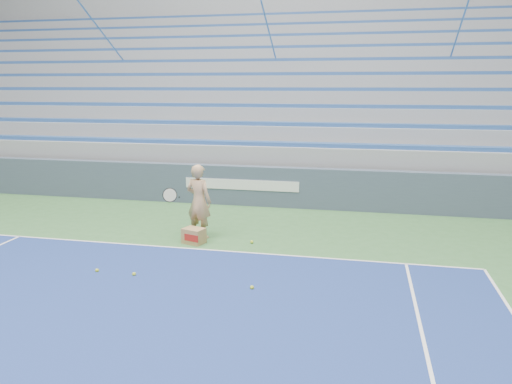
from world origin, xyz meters
TOP-DOWN VIEW (x-y plane):
  - sponsor_barrier at (0.00, 15.88)m, footprint 30.00×0.32m
  - bleachers at (0.00, 21.60)m, footprint 31.00×9.15m
  - tennis_player at (-0.21, 12.69)m, footprint 0.94×0.88m
  - ball_box at (-0.19, 12.28)m, footprint 0.51×0.45m
  - tennis_ball_0 at (1.01, 12.51)m, footprint 0.07×0.07m
  - tennis_ball_1 at (-0.62, 10.29)m, footprint 0.07×0.07m
  - tennis_ball_2 at (-1.34, 10.31)m, footprint 0.07×0.07m
  - tennis_ball_3 at (1.54, 10.14)m, footprint 0.07×0.07m

SIDE VIEW (x-z plane):
  - tennis_ball_0 at x=1.01m, z-range 0.00..0.07m
  - tennis_ball_1 at x=-0.62m, z-range 0.00..0.07m
  - tennis_ball_2 at x=-1.34m, z-range 0.00..0.07m
  - tennis_ball_3 at x=1.54m, z-range 0.00..0.07m
  - ball_box at x=-0.19m, z-range 0.00..0.33m
  - sponsor_barrier at x=0.00m, z-range 0.00..1.10m
  - tennis_player at x=-0.21m, z-range 0.00..1.63m
  - bleachers at x=0.00m, z-range -1.29..6.01m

